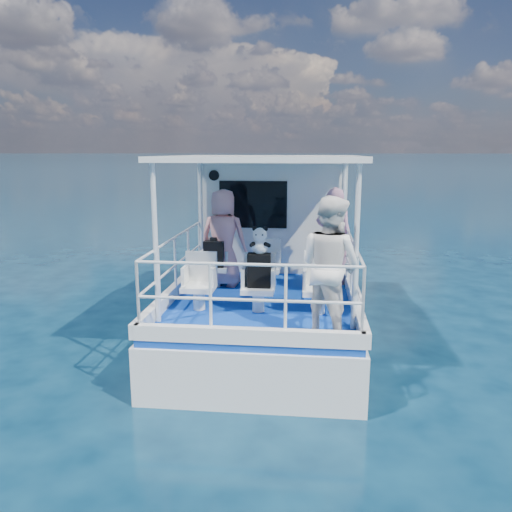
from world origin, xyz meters
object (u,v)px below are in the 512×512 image
Objects in this scene: passenger_port_fwd at (223,238)px; passenger_stbd_aft at (330,266)px; backpack_center at (259,270)px; panda at (260,240)px.

passenger_port_fwd is 2.82m from passenger_stbd_aft.
passenger_port_fwd is 1.63m from backpack_center.
passenger_port_fwd is at bearing -11.71° from passenger_stbd_aft.
passenger_port_fwd is at bearing 118.83° from backpack_center.
passenger_stbd_aft is 1.29m from backpack_center.
passenger_port_fwd is 1.63m from panda.
passenger_stbd_aft is at bearing 136.19° from passenger_port_fwd.
passenger_stbd_aft is 1.26m from panda.
panda reaches higher than backpack_center.
passenger_stbd_aft reaches higher than passenger_port_fwd.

